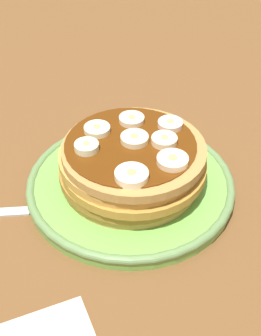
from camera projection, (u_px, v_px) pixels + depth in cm
name	position (u px, v px, depth cm)	size (l,w,h in cm)	color
ground_plane	(130.00, 199.00, 55.67)	(140.00, 140.00, 3.00)	brown
plate	(130.00, 184.00, 54.10)	(24.31, 24.31, 1.77)	#72B74C
pancake_stack	(132.00, 164.00, 51.84)	(17.03, 16.97, 5.38)	tan
banana_slice_0	(136.00, 140.00, 50.39)	(3.10, 3.10, 0.92)	beige
banana_slice_1	(132.00, 120.00, 53.45)	(2.96, 2.96, 0.87)	#FAE6B9
banana_slice_2	(172.00, 161.00, 47.56)	(3.32, 3.32, 0.93)	#FBE2B6
banana_slice_3	(87.00, 147.00, 49.28)	(2.65, 2.65, 1.03)	#EDF0BF
banana_slice_4	(170.00, 124.00, 52.68)	(2.87, 2.87, 0.90)	#FAE1C5
banana_slice_5	(132.00, 176.00, 45.73)	(3.43, 3.43, 0.97)	#F3E4BB
banana_slice_6	(97.00, 130.00, 51.90)	(2.98, 2.98, 0.88)	#F3F4C6
banana_slice_7	(164.00, 141.00, 50.20)	(2.86, 2.86, 0.98)	#FBEABC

